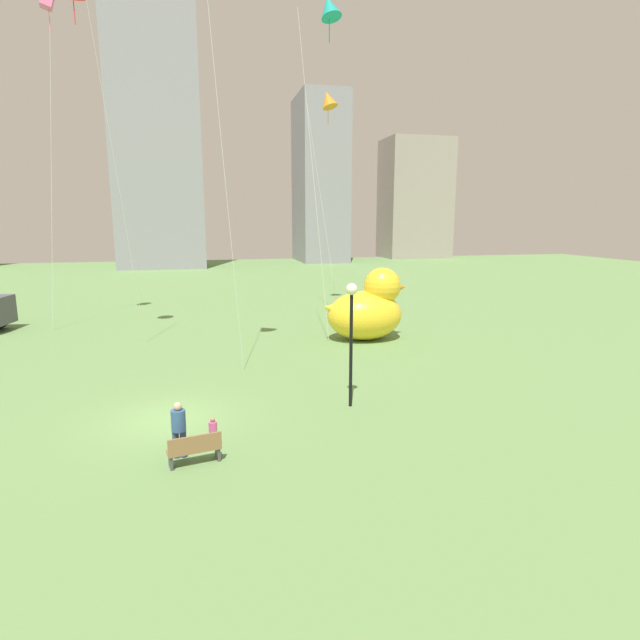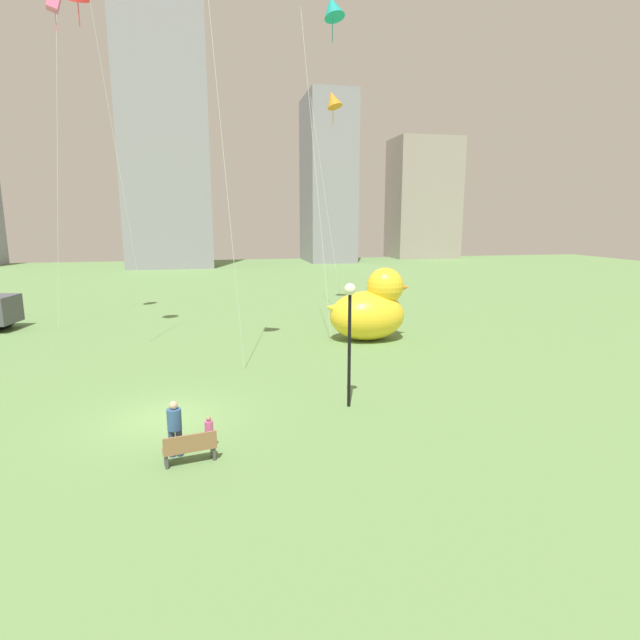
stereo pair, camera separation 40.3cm
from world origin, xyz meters
name	(u,v)px [view 1 (the left image)]	position (x,y,z in m)	size (l,w,h in m)	color
ground_plane	(168,419)	(0.00, 0.00, 0.00)	(140.00, 140.00, 0.00)	#668E50
park_bench	(195,449)	(0.93, -3.56, 0.47)	(1.51, 0.73, 0.90)	olive
person_adult	(179,427)	(0.51, -3.00, 0.91)	(0.41, 0.41, 1.66)	#38476B
person_child	(213,432)	(1.45, -2.71, 0.56)	(0.25, 0.25, 1.01)	silver
giant_inflatable_duck	(368,309)	(10.25, 9.73, 1.72)	(4.88, 3.13, 4.05)	yellow
lamppost	(351,317)	(6.39, -0.17, 3.30)	(0.42, 0.42, 4.50)	black
city_skyline	(224,172)	(4.99, 63.52, 13.57)	(82.59, 18.52, 34.78)	gray
kite_pink	(48,2)	(-6.39, 16.57, 18.50)	(1.91, 1.87, 19.33)	silver
kite_teal	(329,8)	(8.36, 11.23, 17.46)	(2.47, 2.51, 18.20)	silver
kite_orange	(328,100)	(10.47, 20.06, 14.93)	(2.58, 2.59, 15.67)	silver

